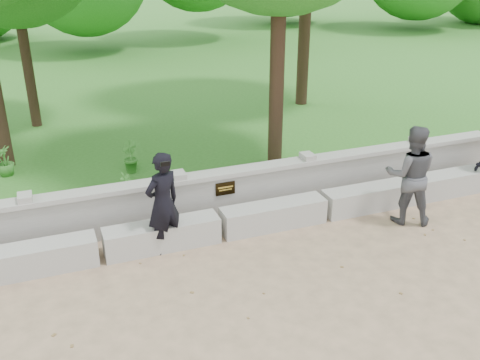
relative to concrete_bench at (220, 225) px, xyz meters
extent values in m
plane|color=tan|center=(0.00, -1.90, -0.22)|extent=(80.00, 80.00, 0.00)
cube|color=#2D621E|center=(0.00, 12.10, -0.10)|extent=(40.00, 22.00, 0.25)
cube|color=#A8A59E|center=(-3.00, 0.00, 0.00)|extent=(1.90, 0.45, 0.45)
cube|color=#A8A59E|center=(-1.00, 0.00, 0.00)|extent=(1.90, 0.45, 0.45)
cube|color=#A8A59E|center=(1.00, 0.00, 0.00)|extent=(1.90, 0.45, 0.45)
cube|color=#A8A59E|center=(3.00, 0.00, 0.00)|extent=(1.90, 0.45, 0.45)
cube|color=#A8A59E|center=(5.00, 0.00, 0.00)|extent=(1.90, 0.45, 0.45)
cube|color=#9D9B95|center=(0.00, 0.70, 0.18)|extent=(12.50, 0.25, 0.82)
cube|color=#A8A59E|center=(0.00, 0.70, 0.64)|extent=(12.50, 0.35, 0.08)
cube|color=black|center=(0.30, 0.56, 0.40)|extent=(0.36, 0.02, 0.24)
imported|color=black|center=(-0.98, -0.10, 0.63)|extent=(0.74, 0.63, 1.72)
cube|color=black|center=(-0.98, -0.45, 1.43)|extent=(0.14, 0.07, 0.07)
imported|color=#44454A|center=(3.32, -0.65, 0.68)|extent=(1.10, 1.02, 1.80)
cylinder|color=#382619|center=(-2.72, 6.85, 1.91)|extent=(0.25, 0.25, 3.76)
cylinder|color=#382619|center=(2.01, 2.20, 2.29)|extent=(0.31, 0.31, 4.52)
cylinder|color=#382619|center=(4.73, 6.27, 2.54)|extent=(0.34, 0.34, 5.03)
imported|color=#337126|center=(-1.31, 1.40, 0.33)|extent=(0.36, 0.38, 0.60)
imported|color=#337126|center=(-0.99, 2.83, 0.36)|extent=(0.39, 0.44, 0.66)
imported|color=#337126|center=(-3.41, 3.55, 0.34)|extent=(0.38, 0.41, 0.63)
camera|label=1|loc=(-2.55, -7.60, 4.37)|focal=40.00mm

